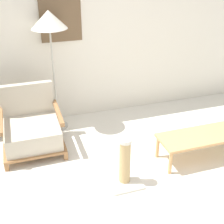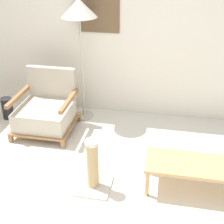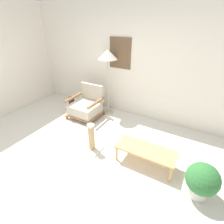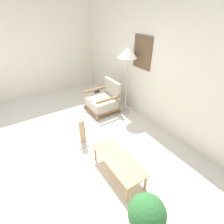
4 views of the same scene
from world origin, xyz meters
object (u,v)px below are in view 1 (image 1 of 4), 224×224
armchair (32,129)px  floor_lamp (49,25)px  coffee_table (200,138)px  scratching_post (125,167)px

armchair → floor_lamp: (0.39, 0.45, 1.19)m
coffee_table → scratching_post: size_ratio=1.79×
scratching_post → coffee_table: bearing=8.9°
floor_lamp → coffee_table: 2.34m
armchair → floor_lamp: floor_lamp is taller
armchair → coffee_table: armchair is taller
armchair → coffee_table: (1.94, -0.85, 0.01)m
armchair → scratching_post: 1.36m
floor_lamp → scratching_post: floor_lamp is taller
floor_lamp → coffee_table: size_ratio=1.60×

